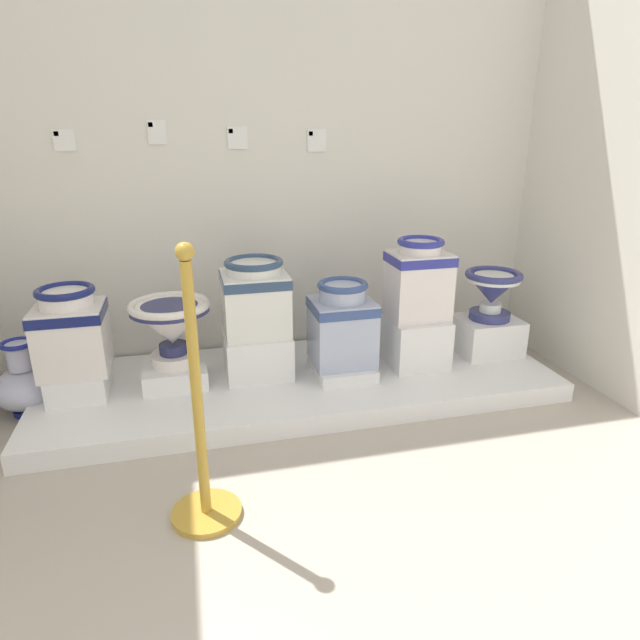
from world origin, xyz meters
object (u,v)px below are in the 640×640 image
object	(u,v)px
antique_toilet_pale_glazed	(342,322)
info_placard_third	(237,138)
antique_toilet_leftmost	(171,323)
antique_toilet_rightmost	(255,295)
plinth_block_leftmost	(176,373)
antique_toilet_squat_floral	(419,278)
decorative_vase_companion	(25,385)
plinth_block_pale_glazed	(342,367)
info_placard_fourth	(317,140)
info_placard_second	(157,132)
plinth_block_broad_patterned	(80,382)
plinth_block_rightmost	(257,353)
antique_toilet_broad_patterned	(71,329)
stanchion_post_near_left	(201,446)
antique_toilet_tall_cobalt	(492,289)
info_placard_first	(64,140)
plinth_block_tall_cobalt	(487,335)
plinth_block_squat_floral	(415,340)

from	to	relation	value
antique_toilet_pale_glazed	info_placard_third	world-z (taller)	info_placard_third
antique_toilet_leftmost	antique_toilet_rightmost	xyz separation A→B (m)	(0.45, 0.02, 0.12)
plinth_block_leftmost	antique_toilet_squat_floral	bearing A→B (deg)	-2.64
decorative_vase_companion	antique_toilet_squat_floral	bearing A→B (deg)	-2.50
plinth_block_pale_glazed	info_placard_fourth	distance (m)	1.33
info_placard_second	plinth_block_broad_patterned	bearing A→B (deg)	-135.43
plinth_block_rightmost	antique_toilet_squat_floral	size ratio (longest dim) A/B	0.78
antique_toilet_broad_patterned	decorative_vase_companion	xyz separation A→B (m)	(-0.27, 0.06, -0.30)
stanchion_post_near_left	info_placard_second	bearing A→B (deg)	93.86
antique_toilet_tall_cobalt	antique_toilet_broad_patterned	bearing A→B (deg)	179.96
info_placard_first	info_placard_third	world-z (taller)	info_placard_third
antique_toilet_squat_floral	plinth_block_pale_glazed	bearing A→B (deg)	-176.44
plinth_block_leftmost	antique_toilet_rightmost	world-z (taller)	antique_toilet_rightmost
info_placard_second	antique_toilet_leftmost	bearing A→B (deg)	-90.62
info_placard_third	decorative_vase_companion	distance (m)	1.74
antique_toilet_rightmost	plinth_block_tall_cobalt	xyz separation A→B (m)	(1.41, -0.04, -0.35)
plinth_block_rightmost	antique_toilet_tall_cobalt	xyz separation A→B (m)	(1.41, -0.04, 0.29)
plinth_block_rightmost	stanchion_post_near_left	bearing A→B (deg)	-108.48
antique_toilet_pale_glazed	decorative_vase_companion	xyz separation A→B (m)	(-1.66, 0.12, -0.24)
stanchion_post_near_left	decorative_vase_companion	bearing A→B (deg)	129.38
plinth_block_squat_floral	plinth_block_tall_cobalt	world-z (taller)	plinth_block_squat_floral
plinth_block_broad_patterned	antique_toilet_pale_glazed	world-z (taller)	antique_toilet_pale_glazed
antique_toilet_tall_cobalt	plinth_block_pale_glazed	bearing A→B (deg)	-176.17
antique_toilet_leftmost	plinth_block_squat_floral	xyz separation A→B (m)	(1.36, -0.06, -0.20)
info_placard_first	info_placard_second	bearing A→B (deg)	0.00
info_placard_first	antique_toilet_pale_glazed	bearing A→B (deg)	-21.55
antique_toilet_pale_glazed	antique_toilet_tall_cobalt	bearing A→B (deg)	3.83
antique_toilet_leftmost	info_placard_first	xyz separation A→B (m)	(-0.47, 0.45, 0.91)
plinth_block_leftmost	antique_toilet_pale_glazed	xyz separation A→B (m)	(0.91, -0.09, 0.25)
plinth_block_broad_patterned	plinth_block_rightmost	bearing A→B (deg)	2.68
plinth_block_pale_glazed	antique_toilet_broad_patterned	bearing A→B (deg)	177.33
plinth_block_leftmost	antique_toilet_rightmost	distance (m)	0.60
antique_toilet_tall_cobalt	info_placard_second	size ratio (longest dim) A/B	2.63
antique_toilet_squat_floral	info_placard_second	xyz separation A→B (m)	(-1.35, 0.52, 0.77)
antique_toilet_leftmost	plinth_block_pale_glazed	bearing A→B (deg)	-5.71
plinth_block_tall_cobalt	info_placard_fourth	xyz separation A→B (m)	(-0.96, 0.48, 1.13)
plinth_block_rightmost	plinth_block_squat_floral	xyz separation A→B (m)	(0.91, -0.08, 0.02)
info_placard_third	info_placard_fourth	distance (m)	0.46
plinth_block_tall_cobalt	info_placard_third	size ratio (longest dim) A/B	2.96
antique_toilet_broad_patterned	plinth_block_rightmost	xyz separation A→B (m)	(0.93, 0.04, -0.24)
plinth_block_pale_glazed	plinth_block_tall_cobalt	size ratio (longest dim) A/B	1.10
antique_toilet_tall_cobalt	info_placard_second	xyz separation A→B (m)	(-1.85, 0.48, 0.88)
antique_toilet_pale_glazed	antique_toilet_rightmost	bearing A→B (deg)	166.76
plinth_block_pale_glazed	info_placard_third	distance (m)	1.42
antique_toilet_broad_patterned	plinth_block_tall_cobalt	distance (m)	2.35
antique_toilet_pale_glazed	antique_toilet_squat_floral	xyz separation A→B (m)	(0.45, 0.03, 0.22)
antique_toilet_tall_cobalt	antique_toilet_rightmost	bearing A→B (deg)	178.17
antique_toilet_squat_floral	info_placard_fourth	bearing A→B (deg)	131.84
info_placard_fourth	plinth_block_broad_patterned	bearing A→B (deg)	-160.84
stanchion_post_near_left	plinth_block_pale_glazed	bearing A→B (deg)	48.92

